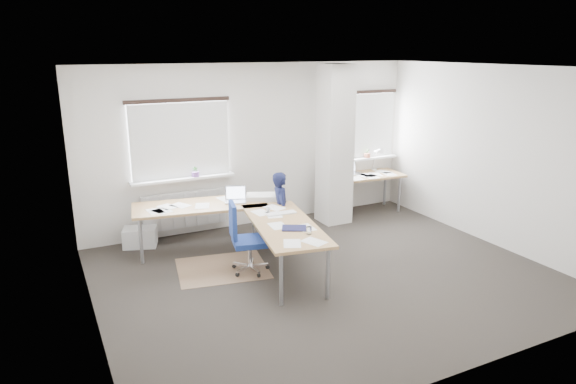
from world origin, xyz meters
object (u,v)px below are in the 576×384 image
desk_main (243,215)px  person (281,210)px  desk_side (366,177)px  task_chair (247,253)px

desk_main → person: bearing=24.9°
desk_side → person: person is taller
desk_main → person: size_ratio=2.44×
desk_side → task_chair: 3.47m
desk_side → desk_main: bearing=-154.6°
desk_main → task_chair: size_ratio=2.93×
person → desk_main: bearing=117.6°
desk_side → person: size_ratio=1.19×
task_chair → person: size_ratio=0.83×
desk_side → task_chair: (-3.07, -1.56, -0.40)m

